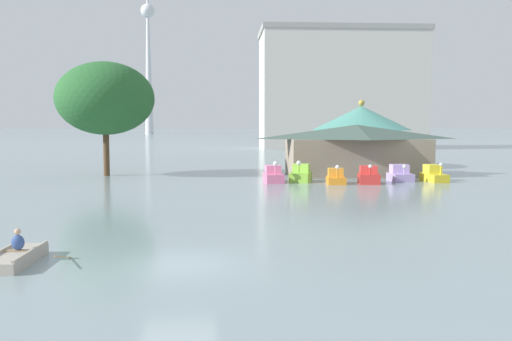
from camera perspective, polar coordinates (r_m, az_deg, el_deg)
The scene contains 13 objects.
ground_plane at distance 18.93m, azimuth -8.02°, elevation -9.58°, with size 2000.00×2000.00×0.00m, color gray.
rowboat_with_rower at distance 20.54m, azimuth -23.48°, elevation -8.15°, with size 3.31×3.24×1.27m.
pedal_boat_pink at distance 45.62m, azimuth 1.80°, elevation -0.51°, with size 1.58×2.93×1.80m.
pedal_boat_lime at distance 46.09m, azimuth 4.63°, elevation -0.42°, with size 2.20×2.63×1.81m.
pedal_boat_orange at distance 44.87m, azimuth 8.21°, elevation -0.73°, with size 1.58×2.31×1.56m.
pedal_boat_red at distance 45.53m, azimuth 11.51°, elevation -0.60°, with size 1.93×2.56×1.60m.
pedal_boat_lavender at distance 48.03m, azimuth 14.59°, elevation -0.41°, with size 1.71×2.43×1.44m.
pedal_boat_yellow at distance 48.57m, azimuth 17.81°, elevation -0.43°, with size 1.54×3.02×1.64m.
boathouse at distance 52.77m, azimuth 10.28°, elevation 2.21°, with size 13.69×7.41×4.74m.
green_roof_pavilion at distance 64.14m, azimuth 10.75°, elevation 3.83°, with size 11.23×11.23×7.57m.
shoreline_tree_tall_left at distance 53.21m, azimuth -15.25°, elevation 7.16°, with size 8.99×8.99×10.50m.
background_building_block at distance 117.37m, azimuth 8.66°, elevation 8.25°, with size 33.38×16.16×24.31m.
distant_broadcast_tower at distance 331.44m, azimuth -11.05°, elevation 13.24°, with size 7.91×7.91×134.27m.
Camera 1 is at (1.53, -18.30, 4.63)m, focal length 38.89 mm.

